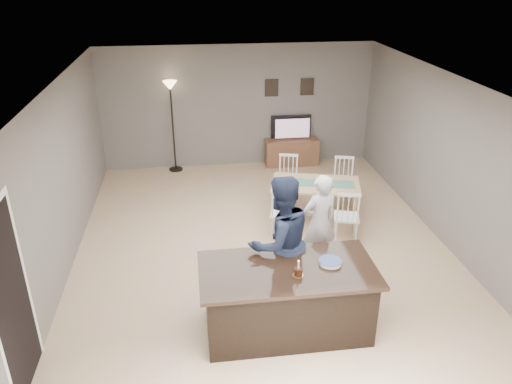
{
  "coord_description": "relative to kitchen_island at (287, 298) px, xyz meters",
  "views": [
    {
      "loc": [
        -1.07,
        -6.78,
        4.26
      ],
      "look_at": [
        -0.18,
        -0.3,
        1.24
      ],
      "focal_mm": 35.0,
      "sensor_mm": 36.0,
      "label": 1
    }
  ],
  "objects": [
    {
      "name": "floor",
      "position": [
        0.0,
        1.8,
        -0.45
      ],
      "size": [
        8.0,
        8.0,
        0.0
      ],
      "primitive_type": "plane",
      "color": "tan",
      "rests_on": "ground"
    },
    {
      "name": "room_shell",
      "position": [
        0.0,
        1.8,
        1.22
      ],
      "size": [
        8.0,
        8.0,
        8.0
      ],
      "color": "slate",
      "rests_on": "floor"
    },
    {
      "name": "kitchen_island",
      "position": [
        0.0,
        0.0,
        0.0
      ],
      "size": [
        2.15,
        1.1,
        0.9
      ],
      "color": "black",
      "rests_on": "floor"
    },
    {
      "name": "tv_console",
      "position": [
        1.2,
        5.57,
        -0.15
      ],
      "size": [
        1.2,
        0.4,
        0.6
      ],
      "primitive_type": "cube",
      "color": "brown",
      "rests_on": "floor"
    },
    {
      "name": "television",
      "position": [
        1.2,
        5.64,
        0.41
      ],
      "size": [
        0.91,
        0.12,
        0.53
      ],
      "primitive_type": "imported",
      "rotation": [
        0.0,
        0.0,
        3.14
      ],
      "color": "black",
      "rests_on": "tv_console"
    },
    {
      "name": "tv_screen_glow",
      "position": [
        1.2,
        5.56,
        0.42
      ],
      "size": [
        0.78,
        0.0,
        0.78
      ],
      "primitive_type": "plane",
      "rotation": [
        1.57,
        0.0,
        3.14
      ],
      "color": "orange",
      "rests_on": "tv_console"
    },
    {
      "name": "picture_frames",
      "position": [
        1.15,
        5.78,
        1.3
      ],
      "size": [
        1.1,
        0.02,
        0.38
      ],
      "color": "black",
      "rests_on": "room_shell"
    },
    {
      "name": "doorway",
      "position": [
        -2.99,
        -0.5,
        0.8
      ],
      "size": [
        0.0,
        2.1,
        2.65
      ],
      "color": "black",
      "rests_on": "floor"
    },
    {
      "name": "woman",
      "position": [
        0.74,
        1.32,
        0.31
      ],
      "size": [
        0.63,
        0.5,
        1.53
      ],
      "primitive_type": "imported",
      "rotation": [
        0.0,
        0.0,
        3.4
      ],
      "color": "#B6B6BA",
      "rests_on": "floor"
    },
    {
      "name": "man",
      "position": [
        0.01,
        0.55,
        0.48
      ],
      "size": [
        1.1,
        0.99,
        1.87
      ],
      "primitive_type": "imported",
      "rotation": [
        0.0,
        0.0,
        3.51
      ],
      "color": "#1C243D",
      "rests_on": "floor"
    },
    {
      "name": "birthday_cake",
      "position": [
        0.09,
        -0.16,
        0.49
      ],
      "size": [
        0.13,
        0.13,
        0.21
      ],
      "color": "gold",
      "rests_on": "kitchen_island"
    },
    {
      "name": "plate_stack",
      "position": [
        0.54,
        0.03,
        0.47
      ],
      "size": [
        0.29,
        0.29,
        0.04
      ],
      "color": "white",
      "rests_on": "kitchen_island"
    },
    {
      "name": "dining_table",
      "position": [
        1.06,
        2.84,
        0.14
      ],
      "size": [
        1.85,
        2.04,
        0.94
      ],
      "rotation": [
        0.0,
        0.0,
        -0.25
      ],
      "color": "#9F8056",
      "rests_on": "floor"
    },
    {
      "name": "floor_lamp",
      "position": [
        -1.45,
        5.59,
        1.1
      ],
      "size": [
        0.3,
        0.3,
        2.0
      ],
      "color": "black",
      "rests_on": "floor"
    }
  ]
}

